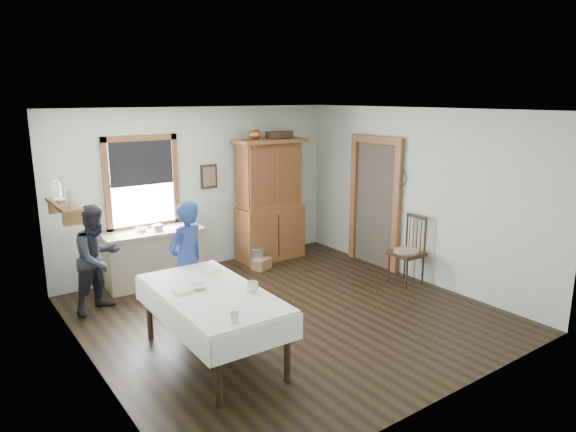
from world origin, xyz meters
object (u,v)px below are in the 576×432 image
(dining_table, at_px, (213,325))
(spindle_chair, at_px, (407,250))
(work_counter, at_px, (154,257))
(figure_dark, at_px, (98,262))
(wicker_basket, at_px, (262,264))
(china_hutch, at_px, (270,200))
(woman_blue, at_px, (187,266))
(pail, at_px, (258,259))

(dining_table, distance_m, spindle_chair, 3.57)
(work_counter, relative_size, figure_dark, 1.09)
(work_counter, distance_m, dining_table, 2.65)
(work_counter, height_order, wicker_basket, work_counter)
(wicker_basket, bearing_deg, china_hutch, 42.43)
(work_counter, xyz_separation_m, woman_blue, (-0.15, -1.54, 0.31))
(work_counter, height_order, pail, work_counter)
(spindle_chair, xyz_separation_m, figure_dark, (-4.17, 1.73, 0.15))
(work_counter, distance_m, wicker_basket, 1.80)
(dining_table, relative_size, pail, 6.87)
(woman_blue, bearing_deg, figure_dark, -71.87)
(work_counter, bearing_deg, spindle_chair, -32.55)
(work_counter, xyz_separation_m, dining_table, (-0.36, -2.63, -0.03))
(work_counter, height_order, figure_dark, figure_dark)
(dining_table, height_order, figure_dark, figure_dark)
(wicker_basket, bearing_deg, woman_blue, -148.49)
(dining_table, xyz_separation_m, figure_dark, (-0.63, 2.08, 0.29))
(woman_blue, xyz_separation_m, figure_dark, (-0.84, 1.00, -0.05))
(china_hutch, height_order, figure_dark, china_hutch)
(pail, distance_m, woman_blue, 2.35)
(work_counter, relative_size, pail, 5.17)
(woman_blue, bearing_deg, pail, -167.60)
(china_hutch, relative_size, woman_blue, 1.46)
(dining_table, bearing_deg, wicker_basket, 46.96)
(work_counter, bearing_deg, dining_table, -94.78)
(figure_dark, bearing_deg, woman_blue, -74.94)
(spindle_chair, distance_m, woman_blue, 3.42)
(china_hutch, distance_m, woman_blue, 2.83)
(woman_blue, bearing_deg, wicker_basket, -170.49)
(wicker_basket, xyz_separation_m, woman_blue, (-1.87, -1.15, 0.65))
(pail, height_order, figure_dark, figure_dark)
(china_hutch, bearing_deg, woman_blue, -146.15)
(china_hutch, height_order, dining_table, china_hutch)
(china_hutch, relative_size, pail, 7.42)
(pail, relative_size, wicker_basket, 0.93)
(china_hutch, distance_m, pail, 1.07)
(dining_table, bearing_deg, work_counter, 82.14)
(pail, bearing_deg, figure_dark, -173.93)
(dining_table, relative_size, woman_blue, 1.35)
(china_hutch, distance_m, wicker_basket, 1.16)
(work_counter, xyz_separation_m, china_hutch, (2.18, 0.02, 0.65))
(woman_blue, height_order, figure_dark, woman_blue)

